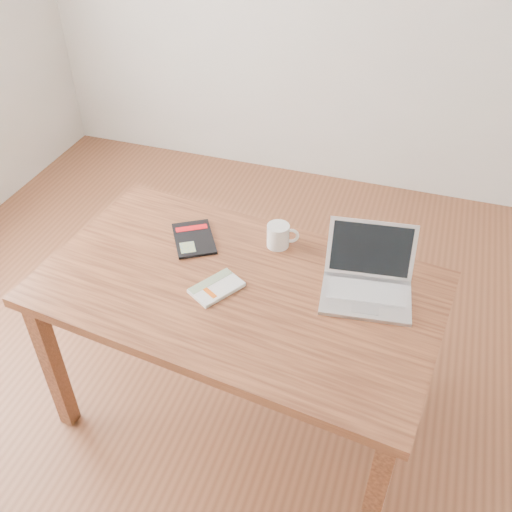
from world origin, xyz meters
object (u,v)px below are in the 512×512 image
(desk, at_px, (238,303))
(coffee_mug, at_px, (279,235))
(black_guidebook, at_px, (194,238))
(laptop, at_px, (368,280))
(white_guidebook, at_px, (217,288))

(desk, relative_size, coffee_mug, 12.24)
(black_guidebook, bearing_deg, coffee_mug, -19.34)
(desk, distance_m, laptop, 0.48)
(white_guidebook, height_order, coffee_mug, coffee_mug)
(white_guidebook, bearing_deg, laptop, 49.13)
(white_guidebook, height_order, black_guidebook, white_guidebook)
(coffee_mug, bearing_deg, desk, -122.21)
(desk, xyz_separation_m, laptop, (0.44, 0.12, 0.13))
(desk, xyz_separation_m, black_guidebook, (-0.25, 0.20, 0.10))
(black_guidebook, distance_m, coffee_mug, 0.34)
(coffee_mug, bearing_deg, black_guidebook, 175.49)
(laptop, bearing_deg, white_guidebook, -168.80)
(black_guidebook, xyz_separation_m, laptop, (0.70, -0.07, 0.04))
(white_guidebook, relative_size, coffee_mug, 1.71)
(desk, relative_size, black_guidebook, 5.66)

